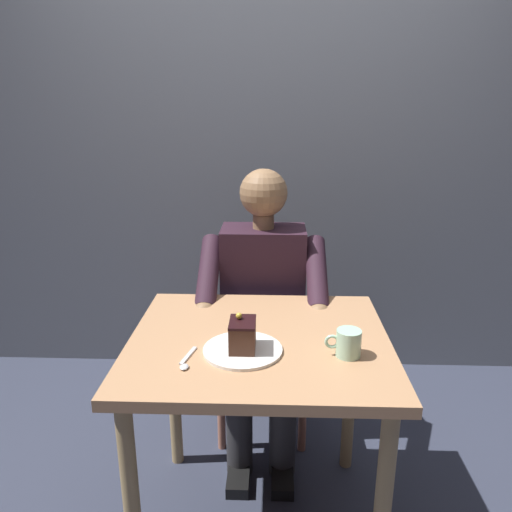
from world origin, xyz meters
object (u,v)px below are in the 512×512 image
Objects in this scene: chair at (263,325)px; cake_slice at (243,335)px; seated_person at (263,310)px; dessert_spoon at (186,362)px; dining_table at (259,367)px; coffee_cup at (348,343)px.

cake_slice is (0.05, 0.76, 0.33)m from chair.
seated_person is at bearing -94.79° from cake_slice.
dessert_spoon is at bearing 75.69° from chair.
dining_table is at bearing 90.00° from seated_person.
dining_table is 0.68m from chair.
chair is at bearing -104.31° from dessert_spoon.
chair reaches higher than dessert_spoon.
cake_slice is 1.02× the size of coffee_cup.
coffee_cup is at bearing 177.27° from cake_slice.
coffee_cup is (-0.27, 0.77, 0.31)m from chair.
chair is at bearing -70.60° from coffee_cup.
coffee_cup is (-0.27, 0.11, 0.15)m from dining_table.
seated_person is at bearing -65.64° from coffee_cup.
seated_person is at bearing 90.00° from chair.
dining_table is at bearing -22.17° from coffee_cup.
seated_person is (0.00, 0.17, 0.15)m from chair.
cake_slice is 0.79× the size of dessert_spoon.
cake_slice is at bearing -2.73° from coffee_cup.
seated_person is 11.00× the size of cake_slice.
cake_slice is (0.05, 0.58, 0.17)m from seated_person.
dessert_spoon is (0.21, 0.66, 0.12)m from seated_person.
coffee_cup is 0.78× the size of dessert_spoon.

